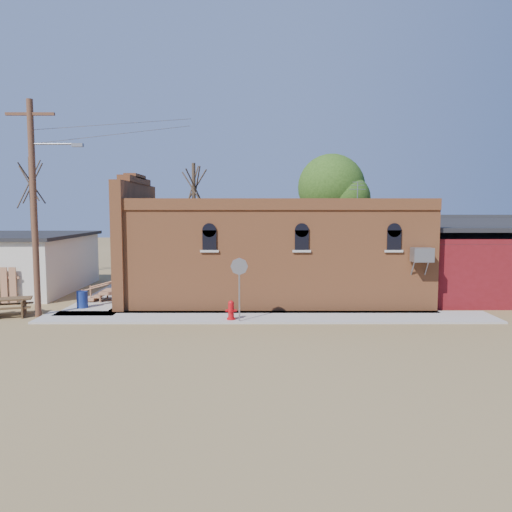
{
  "coord_description": "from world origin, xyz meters",
  "views": [
    {
      "loc": [
        0.99,
        -19.57,
        4.54
      ],
      "look_at": [
        1.02,
        3.1,
        2.4
      ],
      "focal_mm": 35.0,
      "sensor_mm": 36.0,
      "label": 1
    }
  ],
  "objects_px": {
    "stop_sign": "(239,272)",
    "picnic_table": "(8,304)",
    "brick_bar": "(268,253)",
    "trash_barrel": "(82,299)",
    "utility_pole": "(35,203)",
    "fire_hydrant": "(231,310)"
  },
  "relations": [
    {
      "from": "utility_pole",
      "to": "trash_barrel",
      "type": "bearing_deg",
      "value": 49.51
    },
    {
      "from": "brick_bar",
      "to": "fire_hydrant",
      "type": "height_order",
      "value": "brick_bar"
    },
    {
      "from": "brick_bar",
      "to": "trash_barrel",
      "type": "relative_size",
      "value": 21.73
    },
    {
      "from": "stop_sign",
      "to": "picnic_table",
      "type": "distance_m",
      "value": 10.06
    },
    {
      "from": "brick_bar",
      "to": "fire_hydrant",
      "type": "bearing_deg",
      "value": -107.44
    },
    {
      "from": "picnic_table",
      "to": "brick_bar",
      "type": "bearing_deg",
      "value": 2.05
    },
    {
      "from": "brick_bar",
      "to": "utility_pole",
      "type": "height_order",
      "value": "utility_pole"
    },
    {
      "from": "brick_bar",
      "to": "trash_barrel",
      "type": "bearing_deg",
      "value": -161.88
    },
    {
      "from": "brick_bar",
      "to": "stop_sign",
      "type": "bearing_deg",
      "value": -103.21
    },
    {
      "from": "brick_bar",
      "to": "fire_hydrant",
      "type": "relative_size",
      "value": 21.04
    },
    {
      "from": "fire_hydrant",
      "to": "picnic_table",
      "type": "xyz_separation_m",
      "value": [
        -9.51,
        1.01,
        0.04
      ]
    },
    {
      "from": "utility_pole",
      "to": "stop_sign",
      "type": "relative_size",
      "value": 3.53
    },
    {
      "from": "fire_hydrant",
      "to": "trash_barrel",
      "type": "bearing_deg",
      "value": 141.39
    },
    {
      "from": "fire_hydrant",
      "to": "trash_barrel",
      "type": "xyz_separation_m",
      "value": [
        -6.86,
        2.43,
        -0.01
      ]
    },
    {
      "from": "stop_sign",
      "to": "trash_barrel",
      "type": "bearing_deg",
      "value": -177.07
    },
    {
      "from": "fire_hydrant",
      "to": "picnic_table",
      "type": "height_order",
      "value": "fire_hydrant"
    },
    {
      "from": "brick_bar",
      "to": "utility_pole",
      "type": "distance_m",
      "value": 10.96
    },
    {
      "from": "stop_sign",
      "to": "trash_barrel",
      "type": "xyz_separation_m",
      "value": [
        -7.21,
        2.71,
        -1.58
      ]
    },
    {
      "from": "fire_hydrant",
      "to": "picnic_table",
      "type": "distance_m",
      "value": 9.56
    },
    {
      "from": "stop_sign",
      "to": "picnic_table",
      "type": "xyz_separation_m",
      "value": [
        -9.85,
        1.29,
        -1.53
      ]
    },
    {
      "from": "stop_sign",
      "to": "picnic_table",
      "type": "height_order",
      "value": "stop_sign"
    },
    {
      "from": "utility_pole",
      "to": "brick_bar",
      "type": "bearing_deg",
      "value": 23.69
    }
  ]
}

